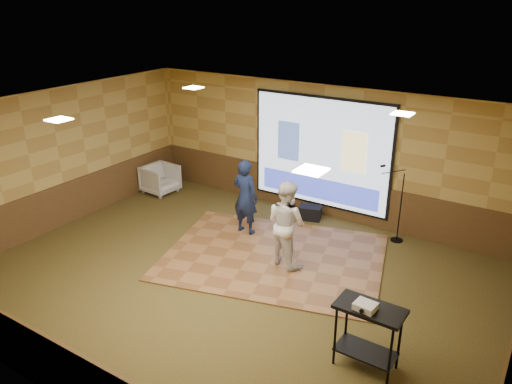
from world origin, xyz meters
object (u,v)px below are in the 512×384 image
Objects in this scene: player_right at (286,223)px; av_table at (368,325)px; dance_floor at (274,256)px; banquet_chair at (160,179)px; duffel_bag at (310,213)px; projector_screen at (320,154)px; projector at (365,306)px; player_left at (245,197)px; mic_stand at (396,218)px.

player_right is 1.72× the size of av_table.
banquet_chair is (-4.19, 1.34, 0.35)m from dance_floor.
player_right is 2.26m from duffel_bag.
projector_screen is 5.15m from projector.
projector is 4.94m from duffel_bag.
projector is (3.63, -2.60, 0.17)m from player_left.
projector_screen reaches higher than dance_floor.
projector_screen reaches higher than mic_stand.
projector is at bearing 156.21° from player_right.
player_left is (-1.06, 0.59, 0.82)m from dance_floor.
mic_stand is (1.42, 2.10, -0.37)m from player_right.
projector is (2.26, -1.90, 0.15)m from player_right.
mic_stand reaches higher than duffel_bag.
player_right reaches higher than dance_floor.
player_right is (0.32, -0.11, 0.84)m from dance_floor.
av_table is 1.94× the size of duffel_bag.
duffel_bag is (-2.84, 3.90, -0.52)m from av_table.
player_right is 3.35× the size of duffel_bag.
player_left is at bearing -10.62° from player_right.
mic_stand reaches higher than projector.
player_left is 1.01× the size of mic_stand.
av_table is (2.62, -1.94, 0.66)m from dance_floor.
banquet_chair reaches higher than dance_floor.
duffel_bag is (-0.54, 2.08, -0.71)m from player_right.
mic_stand reaches higher than av_table.
duffel_bag is at bearing -120.18° from player_left.
projector_screen is 11.97× the size of projector.
projector_screen is at bearing 127.99° from projector.
banquet_chair is 1.61× the size of duffel_bag.
projector_screen is 4.26m from banquet_chair.
mic_stand is 5.97m from banquet_chair.
dance_floor is 4.30× the size of av_table.
mic_stand is at bearing -79.65° from banquet_chair.
banquet_chair is at bearing 169.99° from mic_stand.
mic_stand is (1.93, -0.32, -0.98)m from projector_screen.
mic_stand is at bearing 107.11° from projector.
banquet_chair is 4.03m from duffel_bag.
player_right is 2.95m from projector.
duffel_bag is at bearing -94.82° from projector_screen.
av_table is (3.68, -2.53, -0.16)m from player_left.
dance_floor is at bearing 147.31° from projector.
player_right reaches higher than duffel_bag.
banquet_chair is (-4.00, -0.96, -1.11)m from projector_screen.
projector_screen is 6.69× the size of duffel_bag.
player_right reaches higher than projector.
duffel_bag is (-0.22, 1.96, 0.14)m from dance_floor.
projector is (-0.04, -0.08, 0.34)m from av_table.
av_table is at bearing -56.49° from projector_screen.
av_table is at bearing -111.57° from banquet_chair.
player_right is 2.07× the size of banquet_chair.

